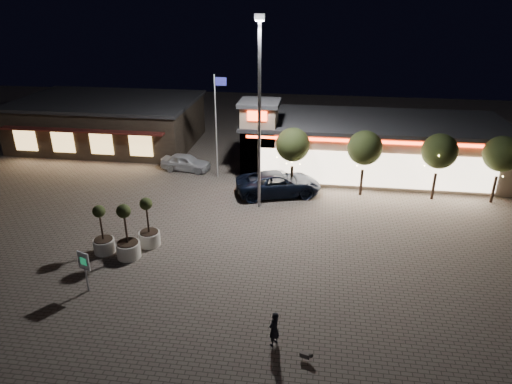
# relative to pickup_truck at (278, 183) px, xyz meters

# --- Properties ---
(ground) EXTENTS (90.00, 90.00, 0.00)m
(ground) POSITION_rel_pickup_truck_xyz_m (-3.10, -10.27, -0.85)
(ground) COLOR #62594F
(ground) RESTS_ON ground
(retail_building) EXTENTS (20.40, 8.40, 6.10)m
(retail_building) POSITION_rel_pickup_truck_xyz_m (6.40, 5.55, 1.36)
(retail_building) COLOR gray
(retail_building) RESTS_ON ground
(restaurant_building) EXTENTS (16.40, 11.00, 4.30)m
(restaurant_building) POSITION_rel_pickup_truck_xyz_m (-17.10, 9.70, 1.31)
(restaurant_building) COLOR #382D23
(restaurant_building) RESTS_ON ground
(floodlight_pole) EXTENTS (0.60, 0.40, 12.38)m
(floodlight_pole) POSITION_rel_pickup_truck_xyz_m (-1.10, -2.27, 6.17)
(floodlight_pole) COLOR gray
(floodlight_pole) RESTS_ON ground
(flagpole) EXTENTS (0.95, 0.10, 8.00)m
(flagpole) POSITION_rel_pickup_truck_xyz_m (-5.01, 2.73, 3.90)
(flagpole) COLOR white
(flagpole) RESTS_ON ground
(string_tree_a) EXTENTS (2.42, 2.42, 4.79)m
(string_tree_a) POSITION_rel_pickup_truck_xyz_m (0.90, 0.73, 2.71)
(string_tree_a) COLOR #332319
(string_tree_a) RESTS_ON ground
(string_tree_b) EXTENTS (2.42, 2.42, 4.79)m
(string_tree_b) POSITION_rel_pickup_truck_xyz_m (5.90, 0.73, 2.71)
(string_tree_b) COLOR #332319
(string_tree_b) RESTS_ON ground
(string_tree_c) EXTENTS (2.42, 2.42, 4.79)m
(string_tree_c) POSITION_rel_pickup_truck_xyz_m (10.90, 0.73, 2.71)
(string_tree_c) COLOR #332319
(string_tree_c) RESTS_ON ground
(string_tree_d) EXTENTS (2.42, 2.42, 4.79)m
(string_tree_d) POSITION_rel_pickup_truck_xyz_m (14.90, 0.73, 2.71)
(string_tree_d) COLOR #332319
(string_tree_d) RESTS_ON ground
(pickup_truck) EXTENTS (6.64, 4.43, 1.69)m
(pickup_truck) POSITION_rel_pickup_truck_xyz_m (0.00, 0.00, 0.00)
(pickup_truck) COLOR black
(pickup_truck) RESTS_ON ground
(white_sedan) EXTENTS (4.23, 2.14, 1.38)m
(white_sedan) POSITION_rel_pickup_truck_xyz_m (-7.99, 3.73, -0.16)
(white_sedan) COLOR silver
(white_sedan) RESTS_ON ground
(pedestrian) EXTENTS (0.63, 0.70, 1.60)m
(pedestrian) POSITION_rel_pickup_truck_xyz_m (1.29, -15.32, -0.04)
(pedestrian) COLOR black
(pedestrian) RESTS_ON ground
(dog) EXTENTS (0.55, 0.29, 0.29)m
(dog) POSITION_rel_pickup_truck_xyz_m (2.70, -16.09, -0.56)
(dog) COLOR #59514C
(dog) RESTS_ON ground
(planter_left) EXTENTS (1.19, 1.19, 2.92)m
(planter_left) POSITION_rel_pickup_truck_xyz_m (-8.98, -9.34, 0.06)
(planter_left) COLOR silver
(planter_left) RESTS_ON ground
(planter_mid) EXTENTS (1.31, 1.31, 3.22)m
(planter_mid) POSITION_rel_pickup_truck_xyz_m (-7.41, -9.63, 0.15)
(planter_mid) COLOR silver
(planter_mid) RESTS_ON ground
(planter_right) EXTENTS (1.22, 1.22, 3.00)m
(planter_right) POSITION_rel_pickup_truck_xyz_m (-6.72, -8.21, 0.08)
(planter_right) COLOR silver
(planter_right) RESTS_ON ground
(valet_sign) EXTENTS (0.70, 0.31, 2.19)m
(valet_sign) POSITION_rel_pickup_truck_xyz_m (-8.18, -12.91, 0.69)
(valet_sign) COLOR gray
(valet_sign) RESTS_ON ground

